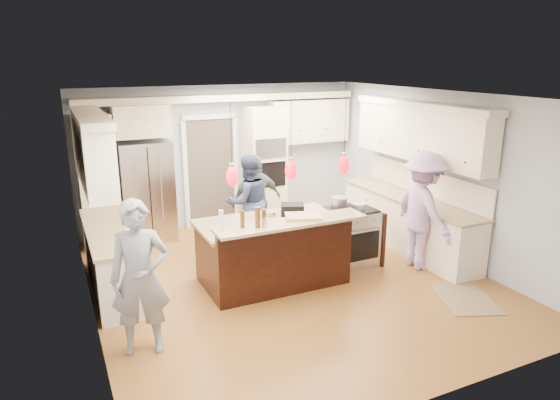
{
  "coord_description": "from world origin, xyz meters",
  "views": [
    {
      "loc": [
        -3.04,
        -6.12,
        3.21
      ],
      "look_at": [
        0.0,
        0.35,
        1.15
      ],
      "focal_mm": 32.0,
      "sensor_mm": 36.0,
      "label": 1
    }
  ],
  "objects_px": {
    "refrigerator": "(147,191)",
    "person_far_left": "(248,202)",
    "island_range": "(351,236)",
    "person_bar_end": "(140,278)",
    "kitchen_island": "(273,250)"
  },
  "relations": [
    {
      "from": "refrigerator",
      "to": "person_bar_end",
      "type": "height_order",
      "value": "refrigerator"
    },
    {
      "from": "island_range",
      "to": "person_bar_end",
      "type": "distance_m",
      "value": 3.66
    },
    {
      "from": "island_range",
      "to": "person_far_left",
      "type": "xyz_separation_m",
      "value": [
        -1.22,
        1.37,
        0.36
      ]
    },
    {
      "from": "kitchen_island",
      "to": "person_bar_end",
      "type": "relative_size",
      "value": 1.19
    },
    {
      "from": "person_bar_end",
      "to": "person_far_left",
      "type": "distance_m",
      "value": 3.33
    },
    {
      "from": "person_bar_end",
      "to": "refrigerator",
      "type": "bearing_deg",
      "value": 91.61
    },
    {
      "from": "refrigerator",
      "to": "person_far_left",
      "type": "relative_size",
      "value": 1.1
    },
    {
      "from": "refrigerator",
      "to": "island_range",
      "type": "height_order",
      "value": "refrigerator"
    },
    {
      "from": "island_range",
      "to": "person_far_left",
      "type": "height_order",
      "value": "person_far_left"
    },
    {
      "from": "person_bar_end",
      "to": "person_far_left",
      "type": "xyz_separation_m",
      "value": [
        2.24,
        2.46,
        -0.06
      ]
    },
    {
      "from": "refrigerator",
      "to": "person_far_left",
      "type": "xyz_separation_m",
      "value": [
        1.49,
        -1.12,
        -0.08
      ]
    },
    {
      "from": "refrigerator",
      "to": "island_range",
      "type": "xyz_separation_m",
      "value": [
        2.71,
        -2.49,
        -0.44
      ]
    },
    {
      "from": "kitchen_island",
      "to": "person_bar_end",
      "type": "bearing_deg",
      "value": -153.55
    },
    {
      "from": "refrigerator",
      "to": "kitchen_island",
      "type": "distance_m",
      "value": 2.91
    },
    {
      "from": "kitchen_island",
      "to": "person_far_left",
      "type": "xyz_separation_m",
      "value": [
        0.19,
        1.44,
        0.33
      ]
    }
  ]
}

